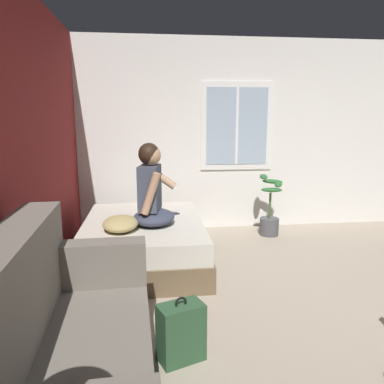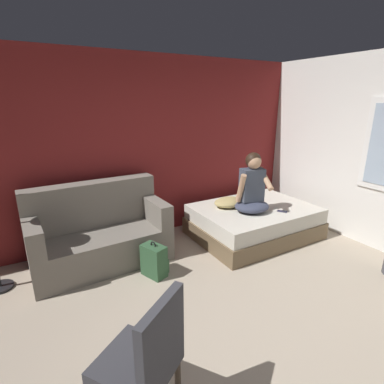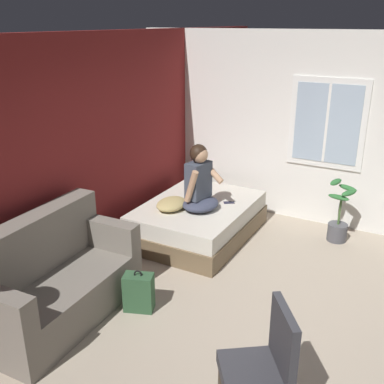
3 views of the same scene
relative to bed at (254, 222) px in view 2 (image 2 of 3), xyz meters
name	(u,v)px [view 2 (image 2 of 3)]	position (x,y,z in m)	size (l,w,h in m)	color
ground_plane	(243,353)	(-1.61, -1.74, -0.24)	(40.00, 40.00, 0.00)	tan
wall_back_accent	(130,150)	(-1.61, 0.98, 1.11)	(10.71, 0.16, 2.70)	maroon
bed	(254,222)	(0.00, 0.00, 0.00)	(1.83, 1.34, 0.48)	brown
couch	(99,234)	(-2.28, 0.41, 0.16)	(1.73, 0.89, 1.04)	slate
side_chair	(145,358)	(-2.53, -1.87, 0.30)	(0.64, 0.64, 0.98)	#382D23
person_seated	(252,188)	(-0.16, -0.10, 0.60)	(0.60, 0.53, 0.88)	#383D51
backpack	(155,261)	(-1.79, -0.26, -0.04)	(0.31, 0.34, 0.46)	#2D5133
throw_pillow	(229,202)	(-0.33, 0.22, 0.31)	(0.48, 0.36, 0.14)	tan
cell_phone	(282,211)	(0.22, -0.36, 0.25)	(0.07, 0.14, 0.01)	black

